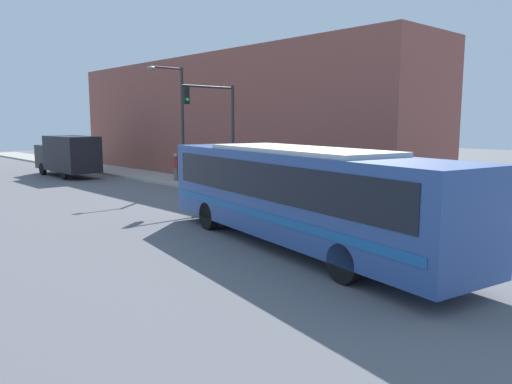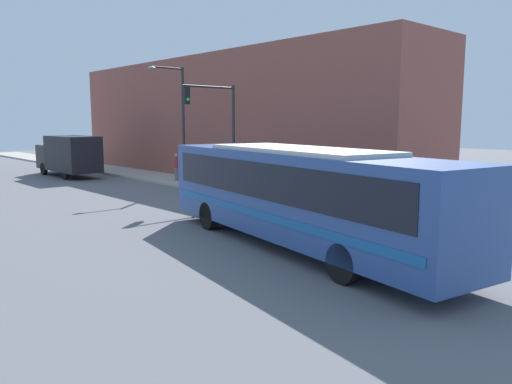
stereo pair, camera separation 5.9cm
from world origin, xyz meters
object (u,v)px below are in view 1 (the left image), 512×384
delivery_truck (68,154)px  street_lamp (178,115)px  traffic_light_pole (217,120)px  fire_hydrant (285,192)px  pedestrian_near_corner (176,167)px  parking_meter (221,173)px  city_bus (297,190)px

delivery_truck → street_lamp: bearing=-72.8°
traffic_light_pole → street_lamp: street_lamp is taller
fire_hydrant → street_lamp: (-0.07, 8.97, 3.74)m
delivery_truck → pedestrian_near_corner: (3.67, -8.28, -0.56)m
parking_meter → pedestrian_near_corner: 5.51m
parking_meter → street_lamp: bearing=91.0°
traffic_light_pole → street_lamp: size_ratio=0.81×
delivery_truck → street_lamp: street_lamp is taller
city_bus → traffic_light_pole: traffic_light_pole is taller
city_bus → delivery_truck: bearing=93.9°
delivery_truck → parking_meter: size_ratio=4.91×
city_bus → delivery_truck: size_ratio=1.84×
city_bus → street_lamp: bearing=79.4°
delivery_truck → fire_hydrant: bearing=-80.7°
delivery_truck → pedestrian_near_corner: bearing=-66.1°
fire_hydrant → traffic_light_pole: bearing=102.9°
pedestrian_near_corner → traffic_light_pole: bearing=-103.7°
city_bus → street_lamp: 16.44m
city_bus → traffic_light_pole: 11.60m
traffic_light_pole → pedestrian_near_corner: (1.53, 6.32, -2.98)m
parking_meter → street_lamp: (-0.07, 4.07, 3.21)m
street_lamp → delivery_truck: bearing=107.2°
city_bus → street_lamp: (5.75, 15.20, 2.48)m
fire_hydrant → street_lamp: street_lamp is taller
fire_hydrant → pedestrian_near_corner: size_ratio=0.48×
traffic_light_pole → street_lamp: bearing=80.1°
delivery_truck → fire_hydrant: (3.07, -18.66, -1.03)m
parking_meter → pedestrian_near_corner: (0.61, 5.48, -0.06)m
traffic_light_pole → pedestrian_near_corner: bearing=76.3°
parking_meter → pedestrian_near_corner: bearing=83.7°
city_bus → street_lamp: size_ratio=1.82×
traffic_light_pole → fire_hydrant: bearing=-77.1°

